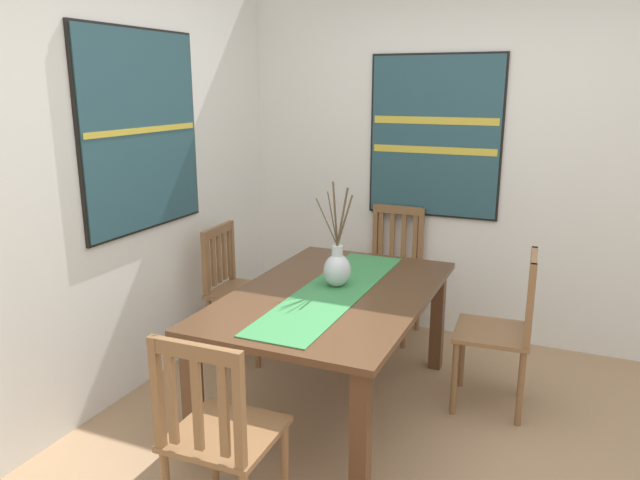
{
  "coord_description": "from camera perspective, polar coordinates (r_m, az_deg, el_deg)",
  "views": [
    {
      "loc": [
        -2.56,
        -0.62,
        1.85
      ],
      "look_at": [
        0.44,
        0.68,
        1.0
      ],
      "focal_mm": 33.75,
      "sensor_mm": 36.0,
      "label": 1
    }
  ],
  "objects": [
    {
      "name": "chair_1",
      "position": [
        4.23,
        -7.92,
        -4.38
      ],
      "size": [
        0.44,
        0.44,
        0.91
      ],
      "color": "brown",
      "rests_on": "ground_plane"
    },
    {
      "name": "ground_plane",
      "position": [
        3.23,
        8.52,
        -20.96
      ],
      "size": [
        6.4,
        6.4,
        0.03
      ],
      "primitive_type": "cube",
      "color": "#A37F5B"
    },
    {
      "name": "wall_side",
      "position": [
        4.49,
        15.46,
        7.63
      ],
      "size": [
        0.12,
        6.4,
        2.7
      ],
      "primitive_type": "cube",
      "color": "silver",
      "rests_on": "ground_plane"
    },
    {
      "name": "table_runner",
      "position": [
        3.39,
        1.24,
        -4.86
      ],
      "size": [
        1.53,
        0.36,
        0.01
      ],
      "primitive_type": "cube",
      "color": "#388447",
      "rests_on": "dining_table"
    },
    {
      "name": "chair_3",
      "position": [
        3.64,
        17.0,
        -7.99
      ],
      "size": [
        0.45,
        0.45,
        0.94
      ],
      "color": "brown",
      "rests_on": "ground_plane"
    },
    {
      "name": "painting_on_side_wall",
      "position": [
        4.48,
        10.82,
        9.59
      ],
      "size": [
        0.05,
        0.96,
        1.16
      ],
      "color": "black"
    },
    {
      "name": "centerpiece_vase",
      "position": [
        3.45,
        1.63,
        -2.66
      ],
      "size": [
        0.21,
        0.21,
        0.6
      ],
      "color": "silver",
      "rests_on": "dining_table"
    },
    {
      "name": "chair_0",
      "position": [
        2.57,
        -9.59,
        -17.71
      ],
      "size": [
        0.43,
        0.43,
        0.94
      ],
      "color": "brown",
      "rests_on": "ground_plane"
    },
    {
      "name": "chair_2",
      "position": [
        4.55,
        6.8,
        -2.79
      ],
      "size": [
        0.43,
        0.43,
        0.97
      ],
      "color": "brown",
      "rests_on": "ground_plane"
    },
    {
      "name": "wall_back",
      "position": [
        3.6,
        -20.6,
        5.63
      ],
      "size": [
        6.4,
        0.12,
        2.7
      ],
      "primitive_type": "cube",
      "color": "silver",
      "rests_on": "ground_plane"
    },
    {
      "name": "painting_on_back_wall",
      "position": [
        3.78,
        -16.57,
        9.84
      ],
      "size": [
        1.03,
        0.05,
        1.19
      ],
      "color": "black"
    },
    {
      "name": "dining_table",
      "position": [
        3.43,
        1.23,
        -6.46
      ],
      "size": [
        1.67,
        1.04,
        0.72
      ],
      "color": "#51331E",
      "rests_on": "ground_plane"
    }
  ]
}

